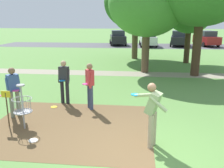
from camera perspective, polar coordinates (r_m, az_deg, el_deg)
The scene contains 19 objects.
ground_plane at distance 6.29m, azimuth 7.61°, elevation -16.19°, with size 160.00×160.00×0.00m, color #5B8942.
dirt_tee_pad at distance 7.83m, azimuth -9.55°, elevation -9.68°, with size 4.98×4.09×0.01m, color brown.
disc_golf_basket at distance 7.80m, azimuth -20.58°, elevation -4.62°, with size 0.98×0.58×1.39m.
player_foreground_watching at distance 9.62m, azimuth -11.12°, elevation 1.02°, with size 0.49×0.43×1.71m.
player_throwing at distance 8.91m, azimuth -5.21°, elevation 0.11°, with size 0.45×0.49×1.71m.
player_waiting_left at distance 6.31m, azimuth 9.44°, elevation -6.19°, with size 0.92×0.84×1.71m.
player_waiting_right at distance 8.77m, azimuth -22.04°, elevation -1.19°, with size 0.45×0.46×1.71m.
frisbee_near_basket at distance 7.21m, azimuth -17.95°, elevation -12.44°, with size 0.25×0.25×0.02m, color white.
frisbee_far_right at distance 9.55m, azimuth -13.41°, elevation -5.24°, with size 0.25×0.25×0.02m, color gold.
frisbee_scattered_a at distance 10.53m, azimuth 10.55°, elevation -3.17°, with size 0.24×0.24×0.02m, color orange.
tree_near_left at distance 15.23m, azimuth 8.22°, elevation 18.10°, with size 4.60×4.60×6.09m.
tree_mid_left at distance 20.65m, azimuth 5.59°, elevation 18.46°, with size 5.10×5.10×6.70m.
tree_mid_center at distance 19.26m, azimuth 17.72°, elevation 15.22°, with size 3.25×3.25×4.96m.
parking_lot_strip at distance 31.06m, azimuth 6.66°, elevation 8.90°, with size 36.00×6.00×0.01m, color #4C4C51.
parked_car_leftmost at distance 31.74m, azimuth 1.36°, elevation 10.79°, with size 2.47×4.44×1.84m.
parked_car_center_left at distance 30.44m, azimuth 8.43°, elevation 10.46°, with size 2.14×4.29×1.84m.
parked_car_center_right at distance 31.54m, azimuth 15.35°, elevation 10.24°, with size 2.41×4.41×1.84m.
parked_car_rightmost at distance 32.64m, azimuth 21.23°, elevation 9.91°, with size 2.54×4.46×1.84m.
gravel_path at distance 14.93m, azimuth 6.90°, elevation 2.33°, with size 40.00×1.39×0.00m, color gray.
Camera 1 is at (-0.22, -5.39, 3.25)m, focal length 39.09 mm.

